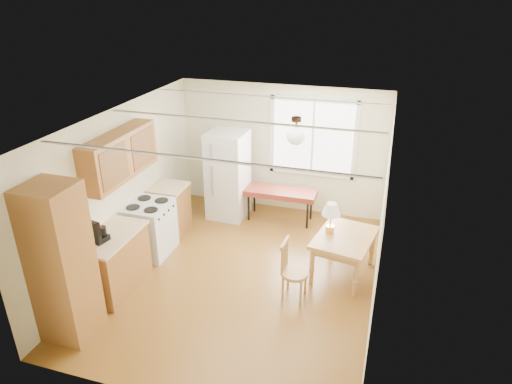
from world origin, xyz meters
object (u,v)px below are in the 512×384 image
at_px(chair, 289,266).
at_px(dining_table, 344,242).
at_px(refrigerator, 228,175).
at_px(bench, 280,193).

bearing_deg(chair, dining_table, 52.65).
distance_m(refrigerator, dining_table, 2.77).
bearing_deg(chair, bench, 110.84).
distance_m(bench, chair, 2.36).
distance_m(dining_table, chair, 1.04).
bearing_deg(refrigerator, dining_table, -27.86).
bearing_deg(bench, dining_table, -47.21).
height_order(dining_table, chair, chair).
height_order(bench, chair, chair).
bearing_deg(bench, refrigerator, -174.92).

